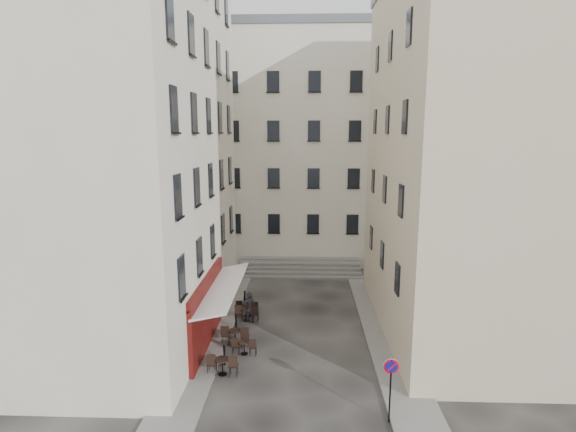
{
  "coord_description": "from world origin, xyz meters",
  "views": [
    {
      "loc": [
        0.32,
        -19.68,
        10.37
      ],
      "look_at": [
        -0.55,
        4.0,
        5.96
      ],
      "focal_mm": 28.0,
      "sensor_mm": 36.0,
      "label": 1
    }
  ],
  "objects_px": {
    "no_parking_sign": "(391,378)",
    "bistro_table_b": "(244,346)",
    "pedestrian": "(250,307)",
    "bistro_table_a": "(223,365)"
  },
  "relations": [
    {
      "from": "no_parking_sign",
      "to": "bistro_table_b",
      "type": "xyz_separation_m",
      "value": [
        -5.92,
        4.85,
        -1.33
      ]
    },
    {
      "from": "bistro_table_b",
      "to": "pedestrian",
      "type": "bearing_deg",
      "value": 92.86
    },
    {
      "from": "no_parking_sign",
      "to": "pedestrian",
      "type": "relative_size",
      "value": 1.43
    },
    {
      "from": "no_parking_sign",
      "to": "bistro_table_a",
      "type": "distance_m",
      "value": 7.37
    },
    {
      "from": "bistro_table_a",
      "to": "pedestrian",
      "type": "distance_m",
      "value": 5.63
    },
    {
      "from": "no_parking_sign",
      "to": "pedestrian",
      "type": "bearing_deg",
      "value": 125.67
    },
    {
      "from": "no_parking_sign",
      "to": "bistro_table_b",
      "type": "height_order",
      "value": "no_parking_sign"
    },
    {
      "from": "no_parking_sign",
      "to": "pedestrian",
      "type": "distance_m",
      "value": 10.58
    },
    {
      "from": "bistro_table_b",
      "to": "pedestrian",
      "type": "xyz_separation_m",
      "value": [
        -0.19,
        3.74,
        0.44
      ]
    },
    {
      "from": "no_parking_sign",
      "to": "bistro_table_a",
      "type": "relative_size",
      "value": 1.82
    }
  ]
}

